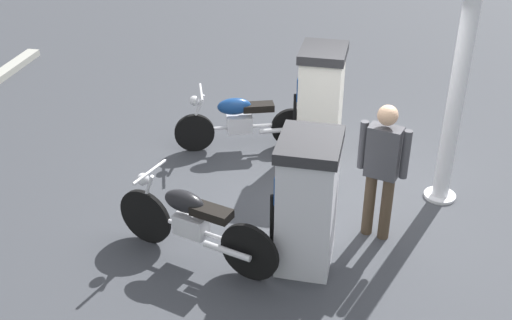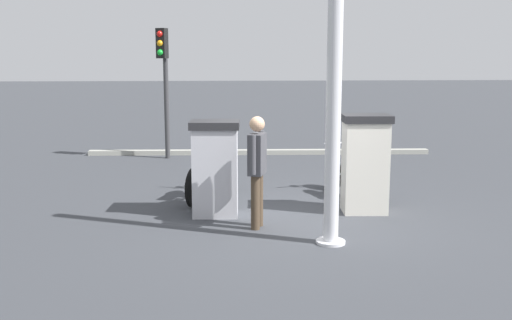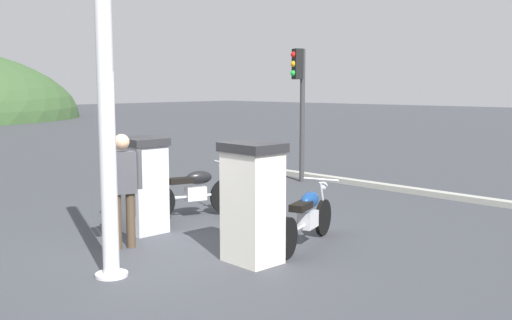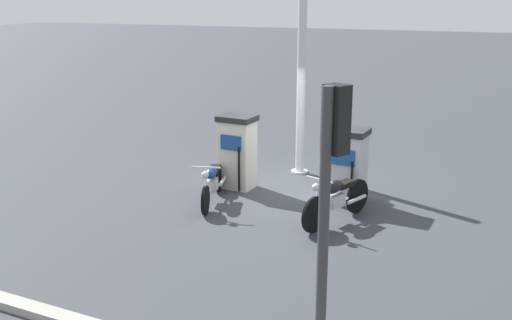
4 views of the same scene
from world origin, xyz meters
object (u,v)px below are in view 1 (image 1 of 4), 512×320
(fuel_pump_near, at_px, (321,103))
(motorcycle_far_pump, at_px, (192,221))
(canopy_support_pole, at_px, (466,38))
(attendant_person, at_px, (382,164))
(fuel_pump_far, at_px, (307,202))
(motorcycle_near_pump, at_px, (241,120))

(fuel_pump_near, height_order, motorcycle_far_pump, fuel_pump_near)
(canopy_support_pole, bearing_deg, attendant_person, 48.16)
(fuel_pump_far, relative_size, attendant_person, 0.92)
(motorcycle_far_pump, bearing_deg, attendant_person, -159.96)
(motorcycle_far_pump, xyz_separation_m, canopy_support_pole, (-2.83, -1.66, 1.62))
(motorcycle_far_pump, bearing_deg, fuel_pump_far, -174.29)
(fuel_pump_near, distance_m, motorcycle_far_pump, 2.83)
(motorcycle_far_pump, relative_size, canopy_support_pole, 0.44)
(motorcycle_near_pump, xyz_separation_m, attendant_person, (-1.90, 1.86, 0.50))
(fuel_pump_far, xyz_separation_m, motorcycle_near_pump, (1.12, -2.47, -0.32))
(motorcycle_near_pump, relative_size, motorcycle_far_pump, 1.00)
(canopy_support_pole, bearing_deg, fuel_pump_far, 43.70)
(fuel_pump_near, height_order, fuel_pump_far, fuel_pump_near)
(fuel_pump_far, xyz_separation_m, attendant_person, (-0.77, -0.60, 0.18))
(motorcycle_near_pump, relative_size, canopy_support_pole, 0.44)
(motorcycle_near_pump, bearing_deg, attendant_person, 135.49)
(motorcycle_near_pump, xyz_separation_m, canopy_support_pole, (-2.73, 0.93, 1.66))
(fuel_pump_near, distance_m, attendant_person, 1.98)
(motorcycle_near_pump, height_order, motorcycle_far_pump, motorcycle_far_pump)
(fuel_pump_near, bearing_deg, fuel_pump_far, 90.00)
(attendant_person, distance_m, canopy_support_pole, 1.71)
(motorcycle_near_pump, bearing_deg, fuel_pump_near, 177.46)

